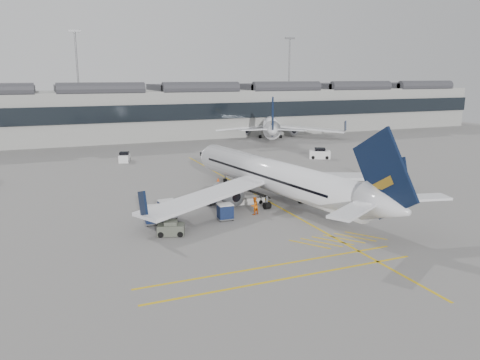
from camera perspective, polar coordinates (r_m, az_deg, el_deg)
name	(u,v)px	position (r m, az deg, el deg)	size (l,w,h in m)	color
ground	(208,230)	(45.05, -3.91, -6.16)	(220.00, 220.00, 0.00)	gray
terminal	(108,112)	(113.51, -15.84, 7.93)	(200.00, 20.45, 12.40)	#9E9E99
light_masts	(92,76)	(127.02, -17.64, 12.04)	(113.00, 0.60, 25.45)	slate
apron_markings	(259,196)	(57.53, 2.33, -1.96)	(0.25, 60.00, 0.01)	gold
airliner_main	(276,177)	(54.11, 4.40, 0.37)	(35.15, 38.67, 10.33)	white
airliner_far	(270,125)	(112.75, 3.72, 6.76)	(32.61, 35.97, 10.30)	white
belt_loader	(247,198)	(54.23, 0.80, -2.27)	(4.71, 1.97, 1.88)	beige
baggage_cart_a	(225,211)	(47.91, -1.82, -3.85)	(1.66, 1.39, 1.68)	gray
baggage_cart_b	(167,209)	(49.03, -8.85, -3.47)	(1.92, 1.62, 1.90)	gray
baggage_cart_c	(209,197)	(53.77, -3.85, -2.04)	(1.99, 1.85, 1.67)	gray
baggage_cart_d	(153,214)	(47.31, -10.51, -4.15)	(1.86, 1.57, 1.87)	gray
ramp_agent_a	(227,195)	(54.29, -1.60, -1.84)	(0.67, 0.44, 1.85)	#EE5D0C
ramp_agent_b	(254,206)	(49.74, 1.77, -3.16)	(0.93, 0.73, 1.92)	orange
pushback_tug	(171,229)	(43.99, -8.41, -5.90)	(2.81, 2.21, 1.38)	#53584B
safety_cone_nose	(218,179)	(65.42, -2.69, 0.06)	(0.40, 0.40, 0.55)	#F24C0A
safety_cone_engine	(329,199)	(55.98, 10.77, -2.35)	(0.34, 0.34, 0.47)	#F24C0A
service_van_mid	(124,157)	(82.71, -13.90, 2.69)	(2.45, 3.56, 1.67)	white
service_van_right	(320,154)	(84.68, 9.70, 3.16)	(4.07, 3.30, 1.87)	white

